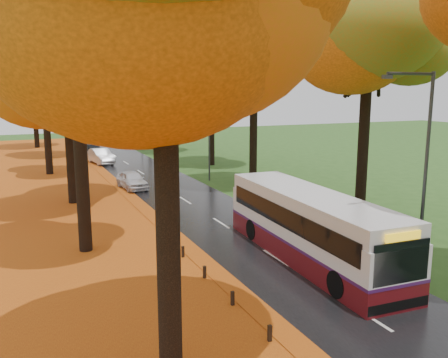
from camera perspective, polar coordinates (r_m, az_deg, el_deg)
road at (r=32.71m, az=-5.26°, el=-2.24°), size 6.50×90.00×0.04m
centre_line at (r=32.71m, az=-5.26°, el=-2.20°), size 0.12×90.00×0.01m
leaf_verge at (r=31.12m, az=-21.18°, el=-3.63°), size 12.00×90.00×0.02m
leaf_drift at (r=31.89m, az=-10.46°, el=-2.67°), size 0.90×90.00×0.01m
trees_left at (r=32.49m, az=-19.26°, el=14.03°), size 9.20×74.00×13.88m
trees_right at (r=36.60m, az=4.52°, el=14.39°), size 9.30×74.20×13.96m
bollard_row at (r=13.80m, az=8.35°, el=-20.29°), size 0.11×23.51×0.52m
streetlamp_near at (r=19.52m, az=22.69°, el=2.15°), size 2.45×0.18×8.00m
streetlamp_mid at (r=38.03m, az=-2.16°, el=6.77°), size 2.45×0.18×8.00m
streetlamp_far at (r=58.99m, az=-10.23°, el=8.03°), size 2.45×0.18×8.00m
bus at (r=20.89m, az=10.32°, el=-5.45°), size 3.04×11.29×2.94m
car_white at (r=35.94m, az=-11.01°, el=-0.11°), size 1.88×3.99×1.32m
car_silver at (r=48.85m, az=-14.58°, el=2.68°), size 2.22×4.69×1.48m
car_dark at (r=54.27m, az=-15.54°, el=3.34°), size 2.93×4.94×1.34m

